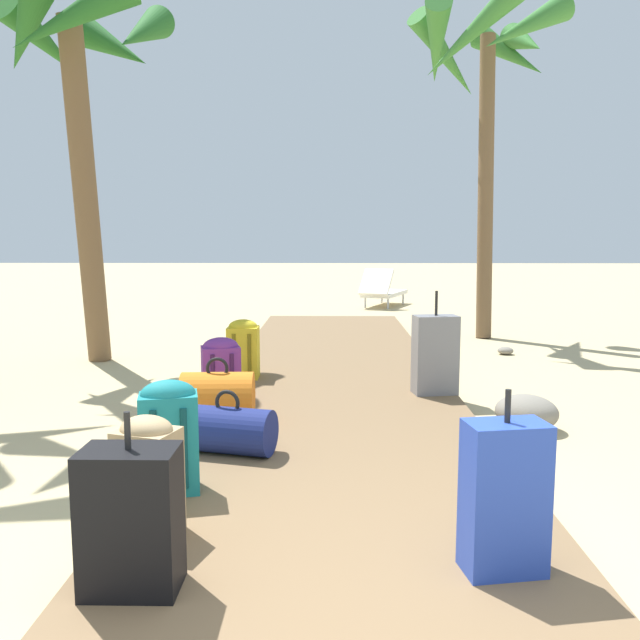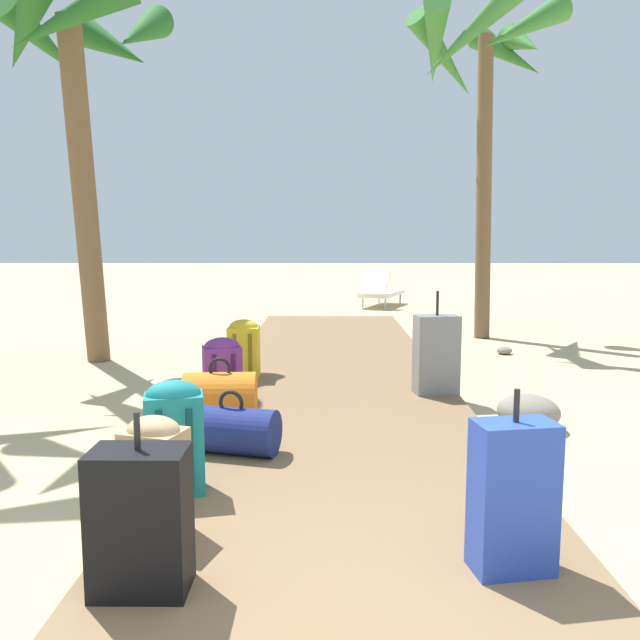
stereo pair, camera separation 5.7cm
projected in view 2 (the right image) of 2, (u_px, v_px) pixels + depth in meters
The scene contains 16 objects.
ground_plane at pixel (335, 404), 5.47m from camera, with size 60.00×60.00×0.00m, color tan.
boardwalk at pixel (334, 376), 6.38m from camera, with size 2.13×9.26×0.08m, color brown.
suitcase_grey at pixel (436, 354), 5.49m from camera, with size 0.40×0.26×0.89m.
backpack_tan at pixel (155, 473), 2.88m from camera, with size 0.31×0.28×0.55m.
duffel_bag_navy at pixel (232, 430), 3.98m from camera, with size 0.63×0.42×0.40m.
backpack_purple at pixel (222, 367), 5.31m from camera, with size 0.36×0.30×0.52m.
backpack_teal at pixel (175, 434), 3.35m from camera, with size 0.34×0.27×0.61m.
suitcase_blue at pixel (513, 497), 2.56m from camera, with size 0.35×0.24×0.75m.
backpack_yellow at pixel (244, 347), 6.10m from camera, with size 0.29×0.27×0.57m.
duffel_bag_orange at pixel (220, 397), 4.63m from camera, with size 0.54×0.40×0.48m.
suitcase_black at pixel (140, 521), 2.41m from camera, with size 0.36×0.23×0.70m.
palm_tree_far_left at pixel (83, 74), 6.72m from camera, with size 1.78×1.85×4.03m.
palm_tree_far_right at pixel (481, 66), 8.74m from camera, with size 2.17×2.39×4.65m.
lounge_chair at pixel (380, 291), 13.17m from camera, with size 1.13×1.65×0.79m.
rock_right_far at pixel (504, 350), 7.82m from camera, with size 0.17×0.19×0.09m, color gray.
rock_right_near at pixel (528, 412), 4.76m from camera, with size 0.41×0.46×0.26m, color gray.
Camera 2 is at (-0.08, -1.63, 1.42)m, focal length 35.83 mm.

